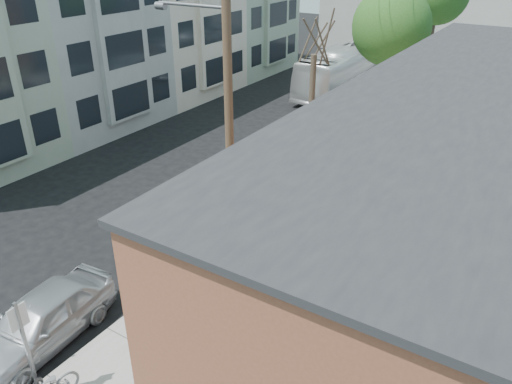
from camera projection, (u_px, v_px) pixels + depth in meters
The scene contains 20 objects.
ground at pixel (111, 274), 16.56m from camera, with size 120.00×120.00×0.00m, color black.
sidewalk at pixel (358, 180), 22.78m from camera, with size 4.50×58.00×0.15m, color #A6A199.
cafe_building at pixel (443, 193), 14.54m from camera, with size 6.60×20.20×6.61m.
apartment_row at pixel (137, 36), 30.66m from camera, with size 6.30×32.00×9.00m.
sign_post at pixel (25, 342), 11.24m from camera, with size 0.07×0.45×2.80m.
parking_meter_near at pixel (174, 261), 15.52m from camera, with size 0.14×0.14×1.24m.
parking_meter_far at pixel (312, 158), 22.74m from camera, with size 0.14×0.14×1.24m.
utility_pole_near at pixel (227, 100), 15.60m from camera, with size 3.57×0.28×10.00m.
utility_pole_far at pixel (407, 25), 29.36m from camera, with size 1.80×0.28×10.00m.
tree_bare at pixel (310, 126), 20.40m from camera, with size 0.24×0.24×5.81m.
tree_leafy_mid at pixel (391, 27), 25.93m from camera, with size 4.08×4.08×7.69m.
patron_green at pixel (211, 343), 12.33m from camera, with size 0.84×0.66×1.73m, color #327D45.
cyclist at pixel (209, 302), 13.72m from camera, with size 1.12×0.65×1.74m, color #8A3814.
cyclist_bike at pixel (210, 314), 13.91m from camera, with size 0.60×1.73×0.91m, color black.
car_0 at pixel (41, 319), 13.48m from camera, with size 1.78×4.43×1.51m, color #B8BAC0.
car_1 at pixel (190, 217), 18.19m from camera, with size 1.80×5.16×1.70m, color #939399.
car_2 at pixel (266, 170), 22.31m from camera, with size 1.86×4.58×1.33m, color black.
car_3 at pixel (321, 130), 26.79m from camera, with size 2.39×5.17×1.44m, color gray.
car_4 at pixel (361, 104), 30.86m from camera, with size 1.59×4.56×1.50m, color gray.
bus at pixel (347, 69), 35.35m from camera, with size 2.65×11.34×3.16m, color white.
Camera 1 is at (11.27, -8.83, 9.98)m, focal length 35.00 mm.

